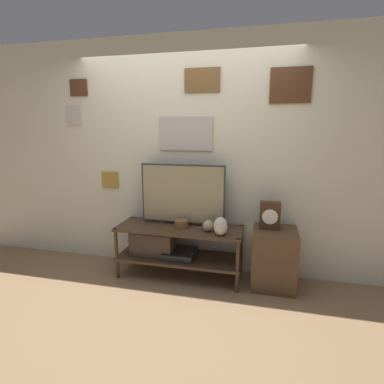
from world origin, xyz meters
name	(u,v)px	position (x,y,z in m)	size (l,w,h in m)	color
ground_plane	(173,288)	(0.00, 0.00, 0.00)	(12.00, 12.00, 0.00)	#846647
wall_back	(186,157)	(0.00, 0.58, 1.36)	(6.40, 0.08, 2.70)	beige
media_console	(169,244)	(-0.13, 0.29, 0.37)	(1.42, 0.49, 0.59)	#422D1E
television	(183,194)	(0.01, 0.39, 0.95)	(0.97, 0.05, 0.70)	#333338
vase_urn_stoneware	(221,226)	(0.49, 0.13, 0.69)	(0.14, 0.14, 0.20)	beige
vase_wide_bowl	(181,224)	(0.02, 0.28, 0.64)	(0.16, 0.16, 0.09)	brown
vase_round_glass	(208,226)	(0.34, 0.23, 0.66)	(0.13, 0.13, 0.13)	tan
side_table	(274,258)	(1.05, 0.31, 0.32)	(0.46, 0.45, 0.63)	#513823
mantel_clock	(270,215)	(0.98, 0.34, 0.78)	(0.21, 0.11, 0.29)	#422819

